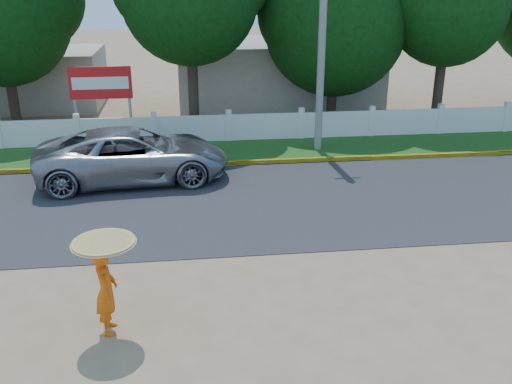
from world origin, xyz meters
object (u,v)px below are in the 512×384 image
at_px(utility_pole, 322,44).
at_px(vehicle, 133,155).
at_px(monk_with_parasol, 105,266).
at_px(billboard, 101,87).

xyz_separation_m(utility_pole, vehicle, (-6.86, -2.68, -3.17)).
distance_m(utility_pole, monk_with_parasol, 13.40).
relative_size(utility_pole, billboard, 2.74).
distance_m(utility_pole, billboard, 9.08).
relative_size(utility_pole, monk_with_parasol, 3.69).
height_order(monk_with_parasol, billboard, billboard).
height_order(utility_pole, billboard, utility_pole).
bearing_deg(monk_with_parasol, utility_pole, 59.57).
bearing_deg(monk_with_parasol, billboard, 97.33).
bearing_deg(vehicle, utility_pole, -74.25).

